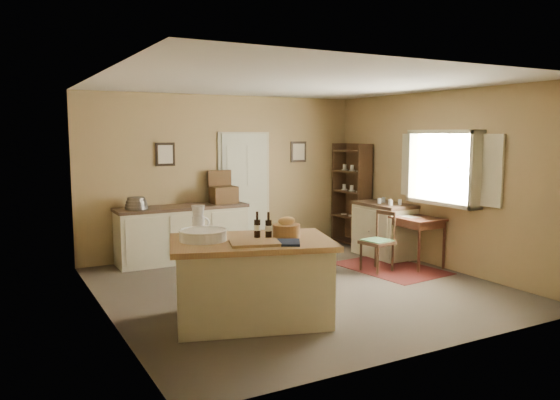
{
  "coord_description": "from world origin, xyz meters",
  "views": [
    {
      "loc": [
        -3.64,
        -6.16,
        2.06
      ],
      "look_at": [
        -0.1,
        0.34,
        1.15
      ],
      "focal_mm": 35.0,
      "sensor_mm": 36.0,
      "label": 1
    }
  ],
  "objects_px": {
    "work_island": "(251,278)",
    "writing_desk": "(412,222)",
    "desk_chair": "(377,242)",
    "shelving_unit": "(353,194)",
    "right_cabinet": "(384,229)",
    "sideboard": "(183,232)"
  },
  "relations": [
    {
      "from": "work_island",
      "to": "writing_desk",
      "type": "relative_size",
      "value": 2.09
    },
    {
      "from": "work_island",
      "to": "writing_desk",
      "type": "height_order",
      "value": "work_island"
    },
    {
      "from": "desk_chair",
      "to": "shelving_unit",
      "type": "relative_size",
      "value": 0.47
    },
    {
      "from": "desk_chair",
      "to": "right_cabinet",
      "type": "xyz_separation_m",
      "value": [
        0.74,
        0.75,
        0.02
      ]
    },
    {
      "from": "desk_chair",
      "to": "shelving_unit",
      "type": "distance_m",
      "value": 2.09
    },
    {
      "from": "sideboard",
      "to": "desk_chair",
      "type": "xyz_separation_m",
      "value": [
        2.33,
        -2.03,
        -0.04
      ]
    },
    {
      "from": "desk_chair",
      "to": "writing_desk",
      "type": "bearing_deg",
      "value": -4.93
    },
    {
      "from": "work_island",
      "to": "writing_desk",
      "type": "xyz_separation_m",
      "value": [
        3.34,
        1.13,
        0.19
      ]
    },
    {
      "from": "sideboard",
      "to": "shelving_unit",
      "type": "xyz_separation_m",
      "value": [
        3.22,
        -0.2,
        0.45
      ]
    },
    {
      "from": "shelving_unit",
      "to": "sideboard",
      "type": "bearing_deg",
      "value": 176.45
    },
    {
      "from": "sideboard",
      "to": "desk_chair",
      "type": "relative_size",
      "value": 2.41
    },
    {
      "from": "writing_desk",
      "to": "work_island",
      "type": "bearing_deg",
      "value": -161.31
    },
    {
      "from": "sideboard",
      "to": "desk_chair",
      "type": "bearing_deg",
      "value": -41.01
    },
    {
      "from": "shelving_unit",
      "to": "work_island",
      "type": "bearing_deg",
      "value": -140.36
    },
    {
      "from": "work_island",
      "to": "desk_chair",
      "type": "xyz_separation_m",
      "value": [
        2.6,
        1.06,
        -0.04
      ]
    },
    {
      "from": "work_island",
      "to": "right_cabinet",
      "type": "relative_size",
      "value": 1.85
    },
    {
      "from": "sideboard",
      "to": "desk_chair",
      "type": "distance_m",
      "value": 3.09
    },
    {
      "from": "sideboard",
      "to": "right_cabinet",
      "type": "xyz_separation_m",
      "value": [
        3.07,
        -1.28,
        -0.02
      ]
    },
    {
      "from": "sideboard",
      "to": "shelving_unit",
      "type": "relative_size",
      "value": 1.13
    },
    {
      "from": "writing_desk",
      "to": "desk_chair",
      "type": "bearing_deg",
      "value": -174.82
    },
    {
      "from": "sideboard",
      "to": "right_cabinet",
      "type": "bearing_deg",
      "value": -22.56
    },
    {
      "from": "work_island",
      "to": "desk_chair",
      "type": "bearing_deg",
      "value": 39.48
    }
  ]
}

